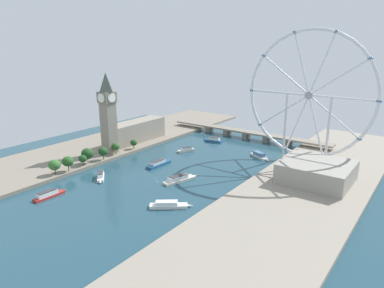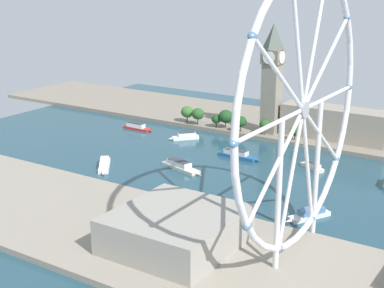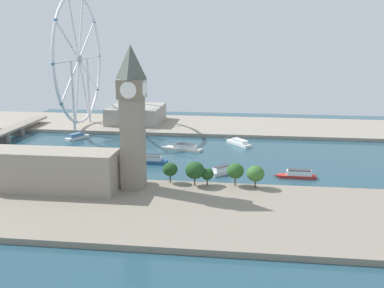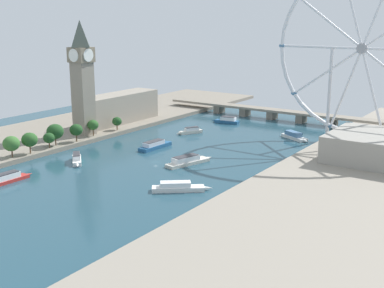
{
  "view_description": "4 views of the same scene",
  "coord_description": "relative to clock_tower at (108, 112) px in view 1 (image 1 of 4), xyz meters",
  "views": [
    {
      "loc": [
        191.24,
        -211.63,
        114.74
      ],
      "look_at": [
        -8.62,
        63.42,
        15.05
      ],
      "focal_mm": 32.93,
      "sensor_mm": 36.0,
      "label": 1
    },
    {
      "loc": [
        310.5,
        205.67,
        122.04
      ],
      "look_at": [
        0.49,
        3.85,
        11.63
      ],
      "focal_mm": 54.58,
      "sensor_mm": 36.0,
      "label": 2
    },
    {
      "loc": [
        -336.18,
        -46.18,
        92.36
      ],
      "look_at": [
        -6.35,
        -3.12,
        11.51
      ],
      "focal_mm": 43.61,
      "sensor_mm": 36.0,
      "label": 3
    },
    {
      "loc": [
        189.99,
        -240.0,
        88.05
      ],
      "look_at": [
        9.97,
        25.16,
        7.71
      ],
      "focal_mm": 47.97,
      "sensor_mm": 36.0,
      "label": 4
    }
  ],
  "objects": [
    {
      "name": "parliament_block",
      "position": [
        -10.11,
        47.22,
        -31.09
      ],
      "size": [
        22.0,
        78.44,
        23.32
      ],
      "primitive_type": "cube",
      "color": "gray",
      "rests_on": "riverbank_left"
    },
    {
      "name": "tour_boat_7",
      "position": [
        43.09,
        -49.37,
        -43.44
      ],
      "size": [
        19.8,
        18.63,
        5.58
      ],
      "rotation": [
        0.0,
        0.0,
        5.54
      ],
      "color": "white",
      "rests_on": "ground_plane"
    },
    {
      "name": "ground_plane",
      "position": [
        82.75,
        -21.0,
        -45.75
      ],
      "size": [
        395.32,
        395.32,
        0.0
      ],
      "primitive_type": "plane",
      "color": "#234756"
    },
    {
      "name": "tour_boat_4",
      "position": [
        61.34,
        5.64,
        -43.49
      ],
      "size": [
        8.18,
        32.14,
        5.53
      ],
      "rotation": [
        0.0,
        0.0,
        1.53
      ],
      "color": "#235684",
      "rests_on": "ground_plane"
    },
    {
      "name": "riverside_hall",
      "position": [
        197.31,
        48.37,
        -34.66
      ],
      "size": [
        54.38,
        51.47,
        16.18
      ],
      "primitive_type": "cube",
      "color": "gray",
      "rests_on": "riverbank_right"
    },
    {
      "name": "tour_boat_2",
      "position": [
        40.5,
        -97.67,
        -43.45
      ],
      "size": [
        6.29,
        28.03,
        5.51
      ],
      "rotation": [
        0.0,
        0.0,
        1.56
      ],
      "color": "#B22D28",
      "rests_on": "ground_plane"
    },
    {
      "name": "river_bridge",
      "position": [
        82.75,
        144.15,
        -39.28
      ],
      "size": [
        207.32,
        12.68,
        8.82
      ],
      "color": "gray",
      "rests_on": "ground_plane"
    },
    {
      "name": "riverbank_right",
      "position": [
        195.41,
        -21.0,
        -44.25
      ],
      "size": [
        90.0,
        520.0,
        3.0
      ],
      "primitive_type": "cube",
      "color": "gray",
      "rests_on": "ground_plane"
    },
    {
      "name": "tour_boat_0",
      "position": [
        55.85,
        56.38,
        -43.7
      ],
      "size": [
        12.92,
        20.72,
        5.1
      ],
      "rotation": [
        0.0,
        0.0,
        4.24
      ],
      "color": "beige",
      "rests_on": "ground_plane"
    },
    {
      "name": "clock_tower",
      "position": [
        0.0,
        0.0,
        0.0
      ],
      "size": [
        15.11,
        15.11,
        82.28
      ],
      "color": "gray",
      "rests_on": "riverbank_left"
    },
    {
      "name": "tour_boat_3",
      "position": [
        125.75,
        -56.93,
        -43.75
      ],
      "size": [
        27.72,
        22.96,
        4.94
      ],
      "rotation": [
        0.0,
        0.0,
        0.66
      ],
      "color": "white",
      "rests_on": "ground_plane"
    },
    {
      "name": "tree_row_embankment",
      "position": [
        9.39,
        -37.2,
        -34.25
      ],
      "size": [
        14.04,
        103.62,
        14.55
      ],
      "color": "#513823",
      "rests_on": "riverbank_left"
    },
    {
      "name": "tour_boat_5",
      "position": [
        129.13,
        84.59,
        -43.58
      ],
      "size": [
        26.18,
        16.71,
        5.29
      ],
      "rotation": [
        0.0,
        0.0,
        5.79
      ],
      "color": "white",
      "rests_on": "ground_plane"
    },
    {
      "name": "tour_boat_1",
      "position": [
        101.65,
        -13.99,
        -43.5
      ],
      "size": [
        15.1,
        35.05,
        5.56
      ],
      "rotation": [
        0.0,
        0.0,
        1.3
      ],
      "color": "beige",
      "rests_on": "ground_plane"
    },
    {
      "name": "riverbank_left",
      "position": [
        -29.91,
        -21.0,
        -44.25
      ],
      "size": [
        90.0,
        520.0,
        3.0
      ],
      "primitive_type": "cube",
      "color": "gray",
      "rests_on": "ground_plane"
    },
    {
      "name": "ferris_wheel",
      "position": [
        170.46,
        94.59,
        20.28
      ],
      "size": [
        122.14,
        3.2,
        123.64
      ],
      "color": "silver",
      "rests_on": "riverbank_right"
    },
    {
      "name": "tour_boat_6",
      "position": [
        58.96,
        106.42,
        -43.39
      ],
      "size": [
        24.15,
        9.0,
        5.77
      ],
      "rotation": [
        0.0,
        0.0,
        3.29
      ],
      "color": "#235684",
      "rests_on": "ground_plane"
    }
  ]
}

